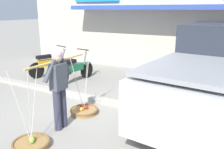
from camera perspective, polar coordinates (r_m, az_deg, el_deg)
ground_plane at (r=6.00m, az=-6.44°, el=-8.66°), size 90.00×90.00×0.00m
sidewalk_curb at (r=6.52m, az=-2.89°, el=-6.11°), size 20.00×0.24×0.10m
fruit_vendor at (r=4.93m, az=-12.64°, el=-2.19°), size 0.22×1.67×1.70m
fruit_basket_left_side at (r=5.86m, az=-6.75°, el=-8.51°), size 0.68×0.68×1.45m
fruit_basket_right_side at (r=4.75m, az=-18.78°, el=-15.31°), size 0.68×0.68×1.45m
motorcycle_nearest_shop at (r=9.27m, az=-14.48°, el=2.52°), size 0.71×1.76×1.09m
motorcycle_second_in_row at (r=8.24m, az=-9.10°, el=1.25°), size 0.54×1.82×1.09m
parked_truck at (r=5.77m, az=23.56°, el=0.00°), size 2.51×4.86×2.10m
storefront_building at (r=11.93m, az=15.56°, el=13.20°), size 13.00×6.00×4.20m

